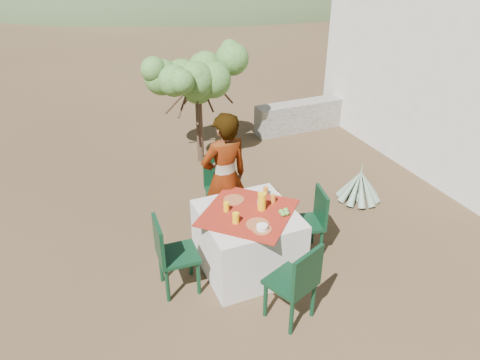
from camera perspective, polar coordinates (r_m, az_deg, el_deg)
name	(u,v)px	position (r m, az deg, el deg)	size (l,w,h in m)	color
ground	(199,283)	(5.40, -4.98, -12.46)	(160.00, 160.00, 0.00)	#3C2B1B
table	(248,240)	(5.38, 0.95, -7.35)	(1.30, 1.30, 0.76)	silver
chair_far	(220,185)	(6.22, -2.41, -0.63)	(0.44, 0.44, 0.87)	black
chair_near	(297,281)	(4.68, 6.97, -12.16)	(0.55, 0.55, 0.91)	black
chair_left	(171,252)	(5.06, -8.47, -8.72)	(0.44, 0.44, 0.90)	black
chair_right	(312,219)	(5.63, 8.74, -4.74)	(0.46, 0.46, 0.84)	black
person	(225,178)	(5.65, -1.88, 0.22)	(0.61, 0.40, 1.68)	#8C6651
shrub_tree	(200,82)	(7.50, -4.93, 11.83)	(1.45, 1.42, 1.70)	#443122
agave	(359,186)	(6.92, 14.35, -0.73)	(0.64, 0.63, 0.67)	gray
guesthouse	(477,60)	(9.05, 26.92, 12.95)	(3.20, 4.20, 3.00)	silver
stone_wall	(319,113)	(9.29, 9.56, 8.06)	(2.60, 0.35, 0.55)	gray
plate_far	(234,200)	(5.36, -0.74, -2.43)	(0.24, 0.24, 0.01)	brown
plate_near	(258,224)	(4.95, 2.17, -5.42)	(0.25, 0.25, 0.01)	brown
glass_far	(226,207)	(5.15, -1.67, -3.28)	(0.07, 0.07, 0.11)	yellow
glass_near	(236,218)	(4.96, -0.52, -4.64)	(0.07, 0.07, 0.12)	yellow
juice_pitcher	(262,201)	(5.16, 2.68, -2.63)	(0.09, 0.09, 0.20)	yellow
bowl_plate	(262,229)	(4.88, 2.70, -6.04)	(0.21, 0.21, 0.01)	brown
white_bowl	(262,227)	(4.87, 2.70, -5.77)	(0.12, 0.12, 0.04)	white
jar_left	(273,199)	(5.32, 4.05, -2.27)	(0.06, 0.06, 0.09)	orange
jar_right	(266,191)	(5.46, 3.15, -1.32)	(0.06, 0.06, 0.10)	orange
napkin_holder	(261,203)	(5.25, 2.52, -2.76)	(0.06, 0.04, 0.08)	white
fruit_cluster	(284,212)	(5.12, 5.40, -3.93)	(0.12, 0.11, 0.06)	#589937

